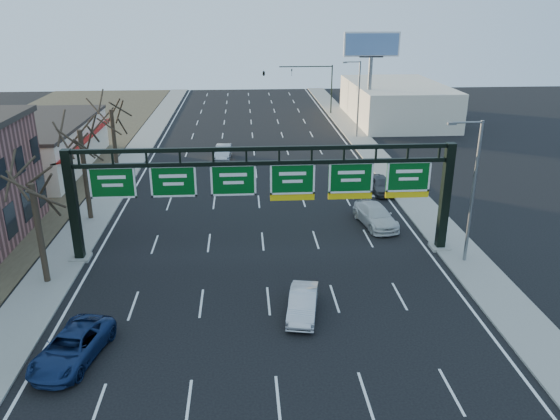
{
  "coord_description": "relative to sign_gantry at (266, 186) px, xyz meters",
  "views": [
    {
      "loc": [
        -1.18,
        -24.2,
        15.35
      ],
      "look_at": [
        1.02,
        7.56,
        3.2
      ],
      "focal_mm": 35.0,
      "sensor_mm": 36.0,
      "label": 1
    }
  ],
  "objects": [
    {
      "name": "ground",
      "position": [
        -0.16,
        -8.0,
        -4.63
      ],
      "size": [
        160.0,
        160.0,
        0.0
      ],
      "primitive_type": "plane",
      "color": "black",
      "rests_on": "ground"
    },
    {
      "name": "traffic_signal_mast",
      "position": [
        5.53,
        47.0,
        0.87
      ],
      "size": [
        10.16,
        0.54,
        7.0
      ],
      "color": "black",
      "rests_on": "ground"
    },
    {
      "name": "sidewalk_left",
      "position": [
        -12.96,
        12.0,
        -4.57
      ],
      "size": [
        3.0,
        120.0,
        0.12
      ],
      "primitive_type": "cube",
      "color": "gray",
      "rests_on": "ground"
    },
    {
      "name": "lane_markings",
      "position": [
        -0.16,
        12.0,
        -4.62
      ],
      "size": [
        21.6,
        120.0,
        0.01
      ],
      "primitive_type": "cube",
      "color": "white",
      "rests_on": "ground"
    },
    {
      "name": "building_right_distant",
      "position": [
        19.84,
        42.0,
        -2.13
      ],
      "size": [
        12.0,
        20.0,
        5.0
      ],
      "primitive_type": "cube",
      "color": "beige",
      "rests_on": "ground"
    },
    {
      "name": "sign_gantry",
      "position": [
        0.0,
        0.0,
        0.0
      ],
      "size": [
        24.6,
        1.2,
        7.2
      ],
      "color": "black",
      "rests_on": "ground"
    },
    {
      "name": "car_blue_suv",
      "position": [
        -9.33,
        -10.66,
        -3.94
      ],
      "size": [
        3.36,
        5.34,
        1.37
      ],
      "primitive_type": "imported",
      "rotation": [
        0.0,
        0.0,
        -0.23
      ],
      "color": "navy",
      "rests_on": "ground"
    },
    {
      "name": "sidewalk_right",
      "position": [
        12.64,
        12.0,
        -4.57
      ],
      "size": [
        3.0,
        120.0,
        0.12
      ],
      "primitive_type": "cube",
      "color": "gray",
      "rests_on": "ground"
    },
    {
      "name": "car_silver_distant",
      "position": [
        -3.4,
        23.42,
        -3.91
      ],
      "size": [
        1.83,
        4.45,
        1.43
      ],
      "primitive_type": "imported",
      "rotation": [
        0.0,
        0.0,
        -0.07
      ],
      "color": "#AFAFB4",
      "rests_on": "ground"
    },
    {
      "name": "car_silver_sedan",
      "position": [
        1.56,
        -7.55,
        -3.96
      ],
      "size": [
        2.12,
        4.23,
        1.33
      ],
      "primitive_type": "imported",
      "rotation": [
        0.0,
        0.0,
        -0.18
      ],
      "color": "#B9B9BE",
      "rests_on": "ground"
    },
    {
      "name": "car_grey_far",
      "position": [
        10.34,
        11.61,
        -3.91
      ],
      "size": [
        1.93,
        4.33,
        1.45
      ],
      "primitive_type": "imported",
      "rotation": [
        0.0,
        0.0,
        0.05
      ],
      "color": "#3B3D40",
      "rests_on": "ground"
    },
    {
      "name": "streetlight_near",
      "position": [
        12.31,
        -2.0,
        0.45
      ],
      "size": [
        2.15,
        0.22,
        9.0
      ],
      "color": "slate",
      "rests_on": "sidewalk_right"
    },
    {
      "name": "cream_strip",
      "position": [
        -21.64,
        21.0,
        -2.27
      ],
      "size": [
        10.9,
        18.4,
        4.7
      ],
      "color": "beige",
      "rests_on": "ground"
    },
    {
      "name": "tree_far",
      "position": [
        -12.96,
        17.0,
        2.86
      ],
      "size": [
        3.6,
        3.6,
        8.86
      ],
      "color": "#2D2519",
      "rests_on": "sidewalk_left"
    },
    {
      "name": "car_white_wagon",
      "position": [
        8.21,
        4.41,
        -3.89
      ],
      "size": [
        2.9,
        5.37,
        1.48
      ],
      "primitive_type": "imported",
      "rotation": [
        0.0,
        0.0,
        0.17
      ],
      "color": "silver",
      "rests_on": "ground"
    },
    {
      "name": "billboard_right",
      "position": [
        14.84,
        36.98,
        4.43
      ],
      "size": [
        7.0,
        0.5,
        12.0
      ],
      "color": "slate",
      "rests_on": "ground"
    },
    {
      "name": "streetlight_far",
      "position": [
        12.31,
        32.0,
        0.45
      ],
      "size": [
        2.15,
        0.22,
        9.0
      ],
      "color": "slate",
      "rests_on": "sidewalk_right"
    },
    {
      "name": "tree_mid",
      "position": [
        -12.96,
        7.0,
        3.23
      ],
      "size": [
        3.6,
        3.6,
        9.24
      ],
      "color": "#2D2519",
      "rests_on": "sidewalk_left"
    },
    {
      "name": "tree_gantry",
      "position": [
        -12.96,
        -3.0,
        2.48
      ],
      "size": [
        3.6,
        3.6,
        8.48
      ],
      "color": "#2D2519",
      "rests_on": "sidewalk_left"
    }
  ]
}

